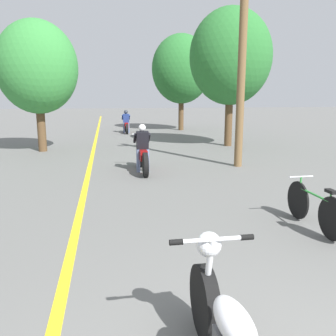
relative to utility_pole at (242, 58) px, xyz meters
The scene contains 8 objects.
lane_stripe_center 6.72m from the utility_pole, 140.26° to the left, with size 0.14×48.00×0.01m, color yellow.
utility_pole is the anchor object (origin of this frame).
roadside_tree_right_near 4.61m from the utility_pole, 74.69° to the left, with size 3.45×3.11×5.72m.
roadside_tree_right_far 11.76m from the utility_pole, 86.81° to the left, with size 3.63×3.26×5.82m.
roadside_tree_left 7.71m from the utility_pole, 147.24° to the left, with size 3.02×2.72×4.93m.
motorcycle_rider_lead 4.05m from the utility_pole, behind, with size 0.50×2.10×1.36m.
motorcycle_rider_far 11.30m from the utility_pole, 105.06° to the left, with size 0.50×1.98×1.32m.
bicycle_parked 5.99m from the utility_pole, 97.34° to the right, with size 0.44×1.66×0.79m.
Camera 1 is at (-1.14, -1.31, 2.17)m, focal length 38.00 mm.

